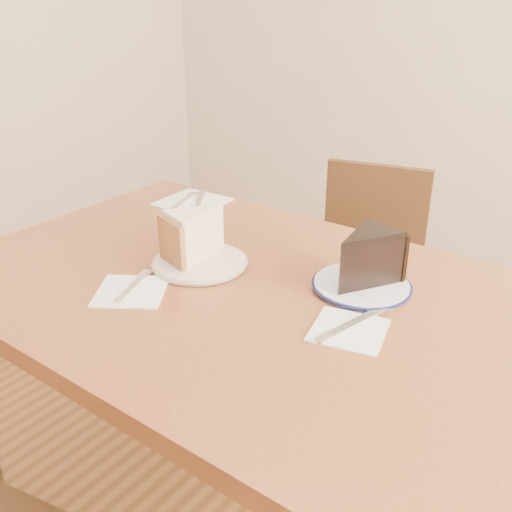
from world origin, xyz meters
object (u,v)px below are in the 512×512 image
Objects in this scene: plate_navy at (361,285)px; carrot_cake at (199,235)px; plate_cream at (200,263)px; table at (237,324)px; chocolate_cake at (362,262)px; chair_far at (362,281)px.

plate_navy is 1.48× the size of carrot_cake.
plate_cream is at bearing -160.85° from plate_navy.
plate_navy is at bearing 31.28° from table.
plate_cream is 0.35m from chocolate_cake.
table is 0.27m from plate_navy.
table is at bearing 0.71° from carrot_cake.
carrot_cake reaches higher than table.
chair_far reaches higher than plate_cream.
chair_far is at bearing 94.10° from table.
table is 0.21m from carrot_cake.
chair_far is (-0.05, 0.71, -0.21)m from table.
carrot_cake and chocolate_cake have the same top height.
chocolate_cake reaches higher than chair_far.
carrot_cake reaches higher than chair_far.
plate_navy is 1.38× the size of chocolate_cake.
chocolate_cake is at bearing -81.09° from plate_navy.
chocolate_cake is (0.34, 0.09, 0.00)m from carrot_cake.
chocolate_cake reaches higher than plate_navy.
plate_cream is at bearing 29.85° from chocolate_cake.
carrot_cake is 0.35m from chocolate_cake.
table is at bearing 81.08° from chair_far.
table is 1.52× the size of chair_far.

